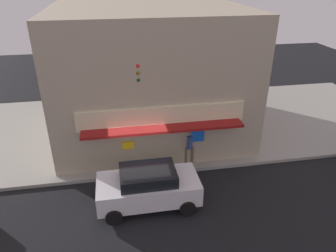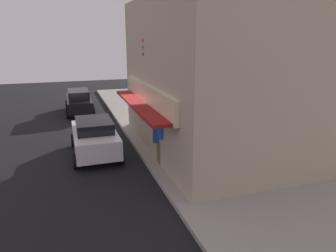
% 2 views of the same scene
% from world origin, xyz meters
% --- Properties ---
extents(ground_plane, '(50.73, 50.73, 0.00)m').
position_xyz_m(ground_plane, '(0.00, 0.00, 0.00)').
color(ground_plane, black).
extents(sidewalk, '(33.82, 10.17, 0.17)m').
position_xyz_m(sidewalk, '(0.00, 5.09, 0.08)').
color(sidewalk, gray).
rests_on(sidewalk, ground_plane).
extents(corner_building, '(9.84, 10.10, 6.80)m').
position_xyz_m(corner_building, '(1.15, 5.11, 3.56)').
color(corner_building, tan).
rests_on(corner_building, sidewalk).
extents(traffic_light, '(0.32, 0.58, 5.33)m').
position_xyz_m(traffic_light, '(0.17, 0.85, 3.57)').
color(traffic_light, black).
rests_on(traffic_light, sidewalk).
extents(fire_hydrant, '(0.54, 0.30, 0.90)m').
position_xyz_m(fire_hydrant, '(3.72, 0.94, 0.60)').
color(fire_hydrant, '#B2B2B7').
rests_on(fire_hydrant, sidewalk).
extents(trash_can, '(0.59, 0.59, 0.88)m').
position_xyz_m(trash_can, '(-2.94, 2.39, 0.61)').
color(trash_can, '#2D2D2D').
rests_on(trash_can, sidewalk).
extents(pedestrian, '(0.48, 0.56, 1.78)m').
position_xyz_m(pedestrian, '(2.44, 0.54, 1.14)').
color(pedestrian, brown).
rests_on(pedestrian, sidewalk).
extents(potted_plant_by_doorway, '(0.74, 0.74, 1.02)m').
position_xyz_m(potted_plant_by_doorway, '(2.99, 2.72, 0.75)').
color(potted_plant_by_doorway, brown).
rests_on(potted_plant_by_doorway, sidewalk).
extents(parked_car_white, '(4.05, 2.10, 1.65)m').
position_xyz_m(parked_car_white, '(0.19, -1.87, 0.86)').
color(parked_car_white, silver).
rests_on(parked_car_white, ground_plane).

